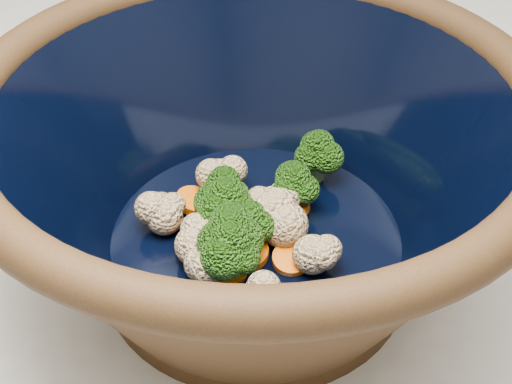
% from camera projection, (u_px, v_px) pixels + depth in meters
% --- Properties ---
extents(mixing_bowl, '(0.42, 0.42, 0.17)m').
position_uv_depth(mixing_bowl, '(256.00, 174.00, 0.48)').
color(mixing_bowl, black).
rests_on(mixing_bowl, counter).
extents(vegetable_pile, '(0.14, 0.18, 0.05)m').
position_uv_depth(vegetable_pile, '(249.00, 215.00, 0.50)').
color(vegetable_pile, '#608442').
rests_on(vegetable_pile, mixing_bowl).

